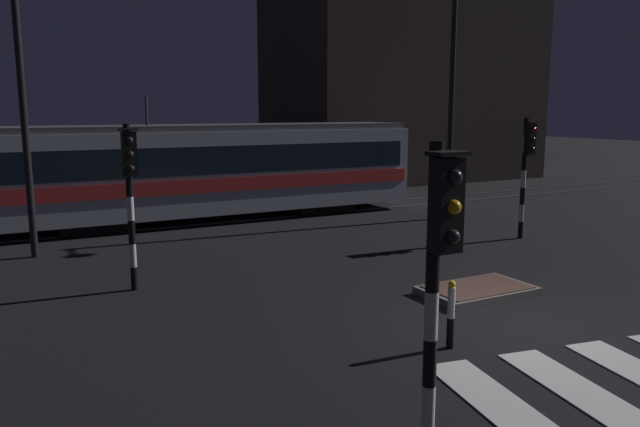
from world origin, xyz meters
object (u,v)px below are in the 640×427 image
at_px(traffic_light_corner_near_left, 439,264).
at_px(street_lamp_trackside_right, 457,75).
at_px(tram, 213,169).
at_px(traffic_light_corner_far_left, 130,182).
at_px(street_lamp_trackside_left, 21,76).
at_px(traffic_light_corner_far_right, 527,160).
at_px(bollard_island_edge, 451,314).

bearing_deg(traffic_light_corner_near_left, street_lamp_trackside_right, 49.32).
bearing_deg(tram, traffic_light_corner_far_left, -119.67).
relative_size(traffic_light_corner_near_left, street_lamp_trackside_left, 0.48).
bearing_deg(traffic_light_corner_near_left, street_lamp_trackside_left, 103.82).
bearing_deg(traffic_light_corner_near_left, traffic_light_corner_far_left, 99.22).
bearing_deg(street_lamp_trackside_right, traffic_light_corner_near_left, -130.68).
height_order(street_lamp_trackside_left, street_lamp_trackside_right, street_lamp_trackside_right).
bearing_deg(traffic_light_corner_far_right, tram, 133.90).
distance_m(traffic_light_corner_far_right, bollard_island_edge, 9.35).
distance_m(traffic_light_corner_near_left, street_lamp_trackside_left, 12.79).
xyz_separation_m(traffic_light_corner_far_right, street_lamp_trackside_right, (0.32, 3.55, 2.56)).
xyz_separation_m(street_lamp_trackside_right, tram, (-7.31, 3.71, -3.14)).
bearing_deg(tram, bollard_island_edge, -91.52).
distance_m(traffic_light_corner_near_left, tram, 15.74).
height_order(traffic_light_corner_far_right, traffic_light_corner_far_left, traffic_light_corner_far_right).
bearing_deg(street_lamp_trackside_right, street_lamp_trackside_left, 177.99).
height_order(traffic_light_corner_far_left, bollard_island_edge, traffic_light_corner_far_left).
xyz_separation_m(traffic_light_corner_far_left, street_lamp_trackside_right, (11.45, 3.56, 2.59)).
xyz_separation_m(traffic_light_corner_near_left, street_lamp_trackside_left, (-3.01, 12.23, 2.27)).
xyz_separation_m(traffic_light_corner_far_right, street_lamp_trackside_left, (-12.80, 4.01, 2.24)).
xyz_separation_m(traffic_light_corner_far_right, tram, (-6.99, 7.26, -0.58)).
bearing_deg(street_lamp_trackside_left, tram, 29.21).
height_order(traffic_light_corner_far_right, tram, tram).
bearing_deg(traffic_light_corner_near_left, bollard_island_edge, 47.34).
bearing_deg(traffic_light_corner_far_right, traffic_light_corner_far_left, -179.96).
distance_m(traffic_light_corner_far_right, traffic_light_corner_near_left, 12.78).
bearing_deg(traffic_light_corner_far_right, street_lamp_trackside_left, 162.61).
height_order(traffic_light_corner_far_right, bollard_island_edge, traffic_light_corner_far_right).
height_order(traffic_light_corner_far_right, street_lamp_trackside_left, street_lamp_trackside_left).
relative_size(traffic_light_corner_far_right, tram, 0.24).
relative_size(traffic_light_corner_far_left, tram, 0.24).
height_order(traffic_light_corner_far_right, street_lamp_trackside_right, street_lamp_trackside_right).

